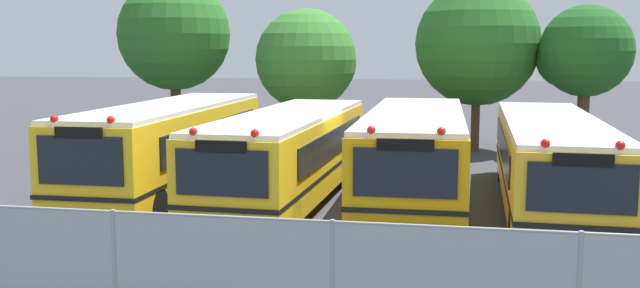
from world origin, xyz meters
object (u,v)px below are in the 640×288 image
(tree_2, at_px, (478,45))
(tree_0, at_px, (174,35))
(school_bus_2, at_px, (415,153))
(school_bus_3, at_px, (550,159))
(tree_1, at_px, (310,61))
(tree_3, at_px, (582,53))
(school_bus_0, at_px, (171,146))
(school_bus_1, at_px, (289,153))

(tree_2, bearing_deg, tree_0, -173.46)
(school_bus_2, xyz_separation_m, school_bus_3, (3.48, -0.07, -0.06))
(school_bus_2, relative_size, tree_1, 1.82)
(tree_2, distance_m, tree_3, 4.04)
(school_bus_2, height_order, school_bus_3, school_bus_2)
(school_bus_2, bearing_deg, tree_3, -121.84)
(school_bus_2, distance_m, tree_0, 14.48)
(tree_1, height_order, tree_3, tree_3)
(school_bus_0, xyz_separation_m, tree_3, (12.51, 9.92, 2.56))
(school_bus_2, relative_size, tree_2, 1.53)
(school_bus_1, distance_m, tree_3, 13.72)
(school_bus_2, height_order, tree_1, tree_1)
(tree_2, bearing_deg, tree_3, -17.22)
(tree_0, distance_m, tree_1, 5.83)
(school_bus_0, bearing_deg, tree_1, -101.49)
(school_bus_2, bearing_deg, school_bus_1, 5.64)
(school_bus_1, bearing_deg, tree_3, -130.95)
(school_bus_3, xyz_separation_m, tree_2, (-1.61, 10.78, 3.02))
(school_bus_1, height_order, school_bus_3, school_bus_1)
(school_bus_3, bearing_deg, tree_0, -31.91)
(tree_0, bearing_deg, school_bus_2, -41.21)
(tree_1, distance_m, tree_2, 6.85)
(tree_1, bearing_deg, tree_0, -175.91)
(tree_0, bearing_deg, school_bus_3, -33.59)
(tree_2, xyz_separation_m, tree_3, (3.85, -1.19, -0.34))
(school_bus_1, bearing_deg, school_bus_2, -171.82)
(school_bus_2, xyz_separation_m, tree_2, (1.87, 10.71, 2.96))
(school_bus_0, bearing_deg, school_bus_2, -177.34)
(school_bus_3, bearing_deg, tree_1, -47.73)
(tree_3, bearing_deg, school_bus_0, -141.60)
(school_bus_3, distance_m, tree_3, 10.20)
(tree_1, relative_size, tree_2, 0.84)
(school_bus_0, distance_m, tree_3, 16.17)
(school_bus_1, relative_size, tree_2, 1.55)
(school_bus_3, xyz_separation_m, tree_3, (2.24, 9.58, 2.68))
(school_bus_3, relative_size, tree_1, 1.98)
(school_bus_0, bearing_deg, tree_0, -69.31)
(school_bus_0, xyz_separation_m, school_bus_2, (6.80, 0.40, -0.06))
(school_bus_0, relative_size, tree_3, 1.76)
(school_bus_0, xyz_separation_m, tree_0, (-3.80, 9.68, 3.31))
(tree_1, distance_m, tree_3, 10.60)
(school_bus_2, bearing_deg, school_bus_3, 178.00)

